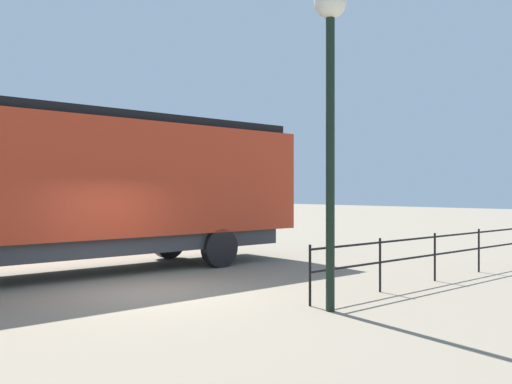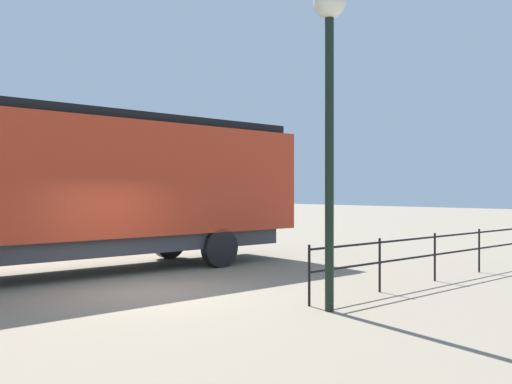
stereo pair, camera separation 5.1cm
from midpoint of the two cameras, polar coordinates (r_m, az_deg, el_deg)
ground_plane at (r=11.98m, az=-11.21°, el=-10.29°), size 120.00×120.00×0.00m
locomotive at (r=14.53m, az=-21.42°, el=0.83°), size 3.02×15.67×4.20m
lamp_post at (r=10.11m, az=7.63°, el=13.00°), size 0.59×0.59×5.85m
platform_fence at (r=13.80m, az=18.11°, el=-5.75°), size 0.05×8.74×1.15m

